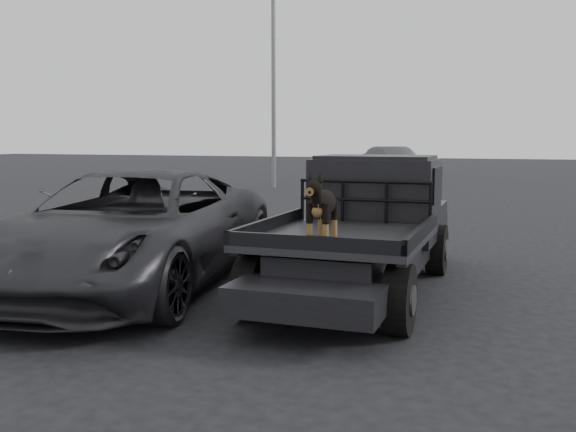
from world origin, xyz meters
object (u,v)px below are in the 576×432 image
(dog, at_px, (323,209))
(distant_car_a, at_px, (394,161))
(parked_suv, at_px, (132,229))
(flatbed_ute, at_px, (360,258))

(dog, xyz_separation_m, distant_car_a, (-4.40, 27.96, -0.50))
(dog, height_order, parked_suv, dog)
(flatbed_ute, bearing_deg, dog, -91.54)
(flatbed_ute, xyz_separation_m, dog, (-0.04, -1.60, 0.83))
(flatbed_ute, relative_size, dog, 7.30)
(dog, distance_m, parked_suv, 3.15)
(flatbed_ute, distance_m, parked_suv, 3.15)
(parked_suv, xyz_separation_m, distant_car_a, (-1.41, 27.11, -0.02))
(flatbed_ute, height_order, dog, dog)
(dog, bearing_deg, parked_suv, 164.14)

